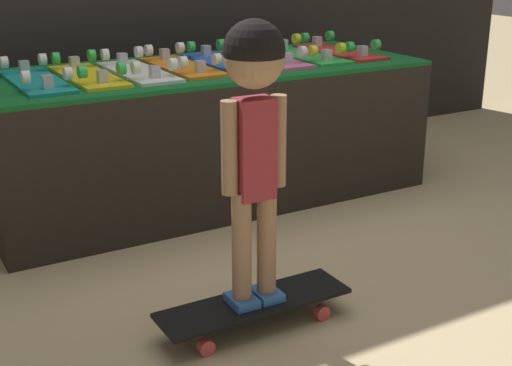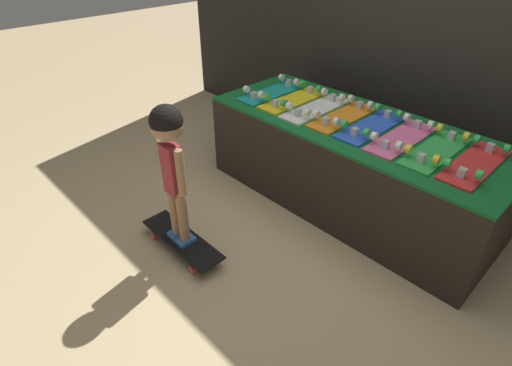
% 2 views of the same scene
% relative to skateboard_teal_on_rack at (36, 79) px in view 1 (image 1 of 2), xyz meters
% --- Properties ---
extents(ground_plane, '(16.00, 16.00, 0.00)m').
position_rel_skateboard_teal_on_rack_xyz_m(ground_plane, '(0.79, -0.54, -0.67)').
color(ground_plane, tan).
extents(display_rack, '(2.10, 0.83, 0.65)m').
position_rel_skateboard_teal_on_rack_xyz_m(display_rack, '(0.79, 0.02, -0.34)').
color(display_rack, black).
rests_on(display_rack, ground_plane).
extents(skateboard_teal_on_rack, '(0.20, 0.60, 0.09)m').
position_rel_skateboard_teal_on_rack_xyz_m(skateboard_teal_on_rack, '(0.00, 0.00, 0.00)').
color(skateboard_teal_on_rack, teal).
rests_on(skateboard_teal_on_rack, display_rack).
extents(skateboard_yellow_on_rack, '(0.20, 0.60, 0.09)m').
position_rel_skateboard_teal_on_rack_xyz_m(skateboard_yellow_on_rack, '(0.23, 0.00, 0.00)').
color(skateboard_yellow_on_rack, yellow).
rests_on(skateboard_yellow_on_rack, display_rack).
extents(skateboard_white_on_rack, '(0.20, 0.60, 0.09)m').
position_rel_skateboard_teal_on_rack_xyz_m(skateboard_white_on_rack, '(0.45, -0.01, 0.00)').
color(skateboard_white_on_rack, white).
rests_on(skateboard_white_on_rack, display_rack).
extents(skateboard_orange_on_rack, '(0.20, 0.60, 0.09)m').
position_rel_skateboard_teal_on_rack_xyz_m(skateboard_orange_on_rack, '(0.68, 0.02, 0.00)').
color(skateboard_orange_on_rack, orange).
rests_on(skateboard_orange_on_rack, display_rack).
extents(skateboard_blue_on_rack, '(0.20, 0.60, 0.09)m').
position_rel_skateboard_teal_on_rack_xyz_m(skateboard_blue_on_rack, '(0.90, 0.02, 0.00)').
color(skateboard_blue_on_rack, blue).
rests_on(skateboard_blue_on_rack, display_rack).
extents(skateboard_pink_on_rack, '(0.20, 0.60, 0.09)m').
position_rel_skateboard_teal_on_rack_xyz_m(skateboard_pink_on_rack, '(1.13, 0.01, 0.00)').
color(skateboard_pink_on_rack, pink).
rests_on(skateboard_pink_on_rack, display_rack).
extents(skateboard_green_on_rack, '(0.20, 0.60, 0.09)m').
position_rel_skateboard_teal_on_rack_xyz_m(skateboard_green_on_rack, '(1.35, 0.01, 0.00)').
color(skateboard_green_on_rack, green).
rests_on(skateboard_green_on_rack, display_rack).
extents(skateboard_red_on_rack, '(0.20, 0.60, 0.09)m').
position_rel_skateboard_teal_on_rack_xyz_m(skateboard_red_on_rack, '(1.58, 0.02, 0.00)').
color(skateboard_red_on_rack, red).
rests_on(skateboard_red_on_rack, display_rack).
extents(skateboard_on_floor, '(0.66, 0.19, 0.09)m').
position_rel_skateboard_teal_on_rack_xyz_m(skateboard_on_floor, '(0.37, -1.20, -0.59)').
color(skateboard_on_floor, black).
rests_on(skateboard_on_floor, ground_plane).
extents(child, '(0.22, 0.19, 0.92)m').
position_rel_skateboard_teal_on_rack_xyz_m(child, '(0.37, -1.20, 0.06)').
color(child, '#3870C6').
rests_on(child, skateboard_on_floor).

